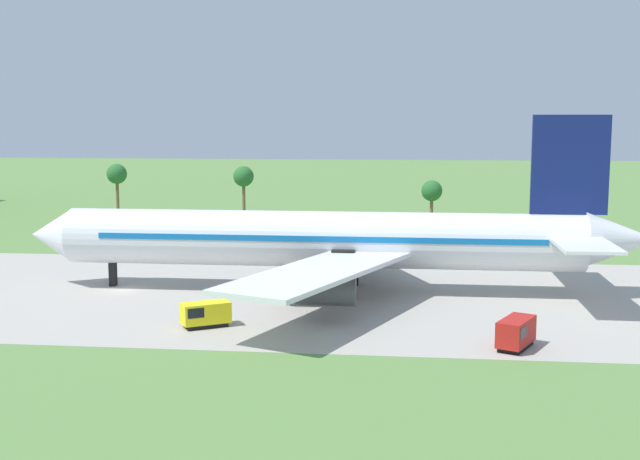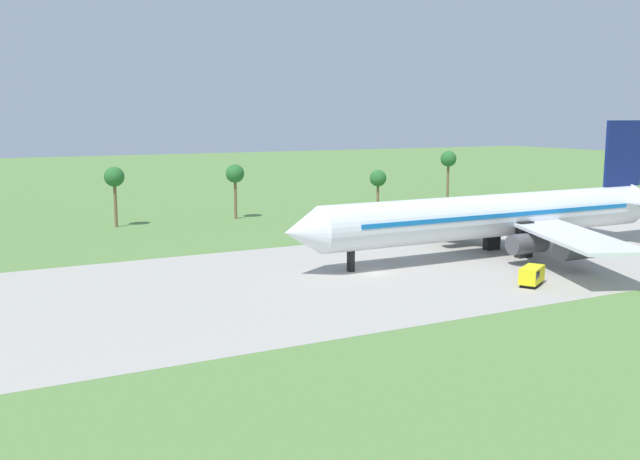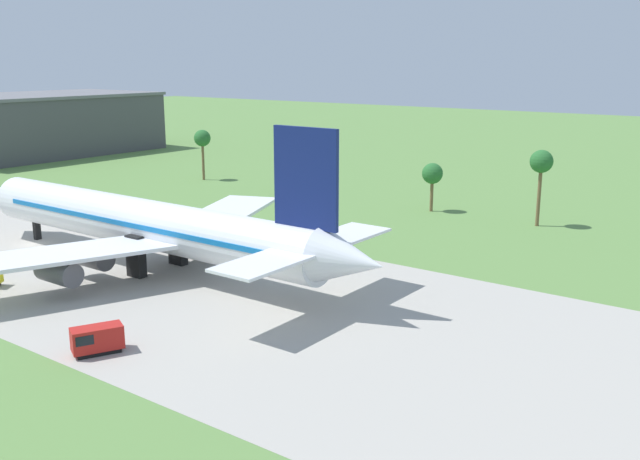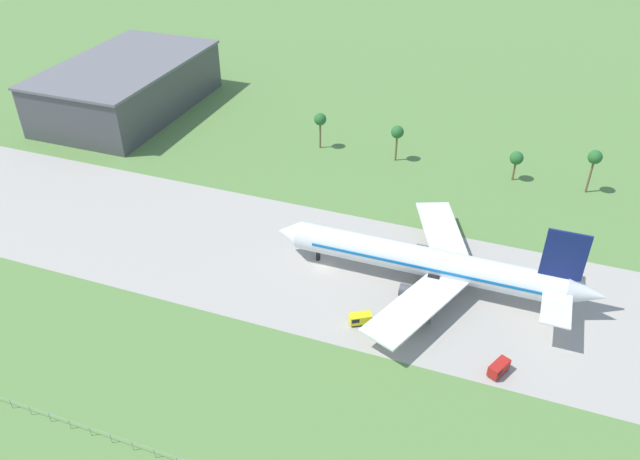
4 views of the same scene
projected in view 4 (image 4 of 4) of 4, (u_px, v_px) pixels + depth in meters
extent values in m
plane|color=#5B8442|center=(323.00, 267.00, 137.76)|extent=(600.00, 600.00, 0.00)
cube|color=#A8A399|center=(323.00, 267.00, 137.75)|extent=(320.00, 44.00, 0.02)
cylinder|color=white|center=(424.00, 261.00, 129.92)|extent=(56.16, 6.11, 6.11)
cone|color=white|center=(289.00, 232.00, 138.64)|extent=(4.89, 5.99, 5.99)
cone|color=white|center=(587.00, 294.00, 120.56)|extent=(7.64, 5.80, 5.80)
cube|color=#146BB7|center=(424.00, 259.00, 129.67)|extent=(47.74, 6.23, 0.61)
cube|color=navy|center=(565.00, 255.00, 117.78)|extent=(7.94, 0.50, 10.39)
cube|color=white|center=(558.00, 286.00, 121.82)|extent=(5.50, 24.44, 0.30)
cube|color=white|center=(417.00, 305.00, 120.05)|extent=(17.08, 27.02, 0.44)
cube|color=white|center=(443.00, 234.00, 140.15)|extent=(17.08, 27.02, 0.44)
cylinder|color=#4C4C51|center=(413.00, 292.00, 125.96)|extent=(5.50, 2.75, 2.75)
cylinder|color=#4C4C51|center=(418.00, 314.00, 120.52)|extent=(5.50, 2.75, 2.75)
cylinder|color=#4C4C51|center=(428.00, 252.00, 137.33)|extent=(5.50, 2.75, 2.75)
cylinder|color=#4C4C51|center=(445.00, 239.00, 141.36)|extent=(5.50, 2.75, 2.75)
cube|color=black|center=(318.00, 250.00, 138.45)|extent=(0.70, 0.90, 5.14)
cube|color=black|center=(433.00, 285.00, 128.31)|extent=(2.40, 1.20, 5.14)
cube|color=black|center=(439.00, 267.00, 133.52)|extent=(2.40, 1.20, 5.14)
cube|color=black|center=(360.00, 323.00, 122.57)|extent=(4.07, 3.43, 0.40)
cube|color=yellow|center=(360.00, 318.00, 121.93)|extent=(4.72, 3.94, 1.87)
cube|color=black|center=(355.00, 318.00, 121.58)|extent=(2.35, 2.53, 0.90)
cube|color=black|center=(498.00, 373.00, 111.76)|extent=(3.28, 4.21, 0.40)
cube|color=#B21E19|center=(499.00, 368.00, 111.05)|extent=(3.75, 4.90, 2.12)
cube|color=black|center=(495.00, 370.00, 110.16)|extent=(2.52, 2.30, 0.90)
cylinder|color=gray|center=(11.00, 404.00, 104.80)|extent=(0.10, 0.10, 2.10)
cylinder|color=gray|center=(30.00, 411.00, 103.66)|extent=(0.10, 0.10, 2.10)
cylinder|color=gray|center=(50.00, 417.00, 102.52)|extent=(0.10, 0.10, 2.10)
cylinder|color=gray|center=(70.00, 424.00, 101.37)|extent=(0.10, 0.10, 2.10)
cylinder|color=gray|center=(90.00, 431.00, 100.23)|extent=(0.10, 0.10, 2.10)
cylinder|color=gray|center=(111.00, 439.00, 99.09)|extent=(0.10, 0.10, 2.10)
cylinder|color=gray|center=(133.00, 446.00, 97.95)|extent=(0.10, 0.10, 2.10)
cylinder|color=gray|center=(154.00, 453.00, 96.81)|extent=(0.10, 0.10, 2.10)
cube|color=#47474C|center=(128.00, 88.00, 204.48)|extent=(36.00, 60.00, 15.63)
cube|color=slate|center=(123.00, 63.00, 199.86)|extent=(36.72, 61.20, 0.80)
cylinder|color=brown|center=(320.00, 135.00, 183.37)|extent=(0.56, 0.56, 8.53)
sphere|color=#28662D|center=(320.00, 119.00, 180.63)|extent=(3.60, 3.60, 3.60)
cylinder|color=brown|center=(514.00, 170.00, 168.12)|extent=(0.56, 0.56, 6.04)
sphere|color=#28662D|center=(517.00, 158.00, 166.08)|extent=(3.60, 3.60, 3.60)
cylinder|color=brown|center=(590.00, 176.00, 161.71)|extent=(0.56, 0.56, 9.71)
sphere|color=#28662D|center=(595.00, 157.00, 158.63)|extent=(3.60, 3.60, 3.60)
cylinder|color=brown|center=(396.00, 147.00, 176.87)|extent=(0.56, 0.56, 8.25)
sphere|color=#28662D|center=(397.00, 132.00, 174.21)|extent=(3.60, 3.60, 3.60)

